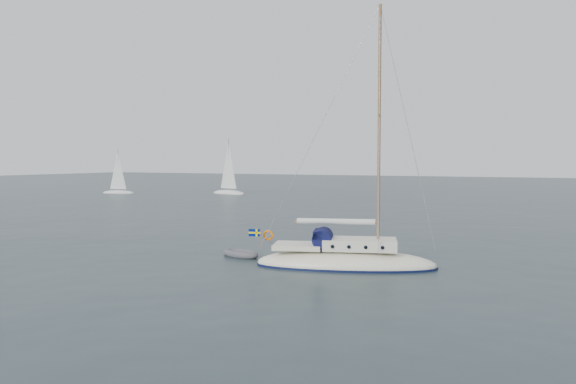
% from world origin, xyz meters
% --- Properties ---
extents(ground, '(300.00, 300.00, 0.00)m').
position_xyz_m(ground, '(0.00, 0.00, 0.00)').
color(ground, black).
rests_on(ground, ground).
extents(sailboat, '(9.14, 2.74, 13.02)m').
position_xyz_m(sailboat, '(1.03, 1.57, 0.98)').
color(sailboat, '#ECE8C9').
rests_on(sailboat, ground).
extents(dinghy, '(2.44, 1.10, 0.35)m').
position_xyz_m(dinghy, '(-5.06, 1.92, 0.15)').
color(dinghy, '#55555A').
rests_on(dinghy, ground).
extents(distant_yacht_c, '(6.62, 3.53, 8.77)m').
position_xyz_m(distant_yacht_c, '(-34.52, 48.13, 3.75)').
color(distant_yacht_c, silver).
rests_on(distant_yacht_c, ground).
extents(distant_yacht_a, '(5.42, 2.89, 7.18)m').
position_xyz_m(distant_yacht_a, '(-50.38, 41.92, 3.07)').
color(distant_yacht_a, silver).
rests_on(distant_yacht_a, ground).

